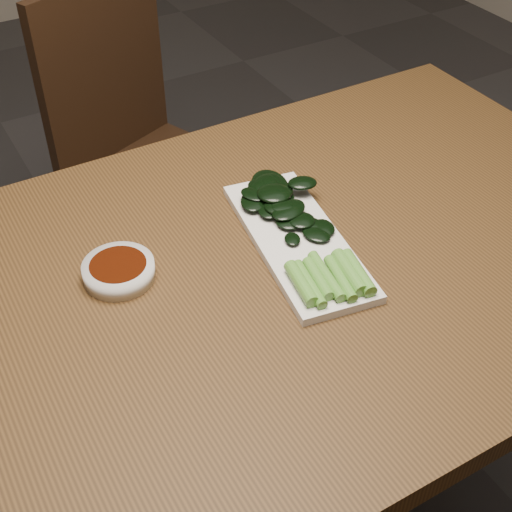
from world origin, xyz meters
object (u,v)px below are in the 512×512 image
object	(u,v)px
table	(241,311)
serving_plate	(298,240)
gai_lan	(292,220)
sauce_bowl	(119,270)
chair_far	(140,151)

from	to	relation	value
table	serving_plate	xyz separation A→B (m)	(0.11, 0.02, 0.08)
gai_lan	table	bearing A→B (deg)	-158.05
sauce_bowl	gai_lan	distance (m)	0.28
table	sauce_bowl	xyz separation A→B (m)	(-0.15, 0.08, 0.09)
table	serving_plate	distance (m)	0.14
table	chair_far	size ratio (longest dim) A/B	1.57
chair_far	gai_lan	world-z (taller)	chair_far
chair_far	serving_plate	distance (m)	0.82
gai_lan	chair_far	bearing A→B (deg)	87.95
table	sauce_bowl	world-z (taller)	sauce_bowl
sauce_bowl	table	bearing A→B (deg)	-29.00
sauce_bowl	serving_plate	size ratio (longest dim) A/B	0.30
chair_far	gai_lan	size ratio (longest dim) A/B	2.63
chair_far	serving_plate	xyz separation A→B (m)	(-0.03, -0.77, 0.27)
chair_far	sauce_bowl	xyz separation A→B (m)	(-0.30, -0.70, 0.28)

